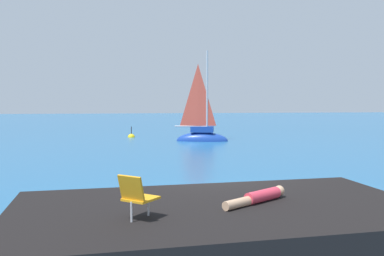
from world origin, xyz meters
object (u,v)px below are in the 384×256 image
Objects in this scene: sailboat_near at (202,136)px; person_sunbather at (259,197)px; marker_buoy at (131,137)px; beach_chair at (137,195)px.

person_sunbather is at bearing -83.02° from sailboat_near.
beach_chair is at bearing -89.29° from marker_buoy.
sailboat_near reaches higher than beach_chair.
beach_chair is 0.71× the size of marker_buoy.
person_sunbather is 1.91× the size of beach_chair.
marker_buoy is at bearing -118.02° from person_sunbather.
marker_buoy is (-5.11, 3.66, -0.38)m from sailboat_near.
marker_buoy is (-2.75, 25.49, -1.06)m from person_sunbather.
marker_buoy is at bearing 157.48° from sailboat_near.
beach_chair reaches higher than person_sunbather.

